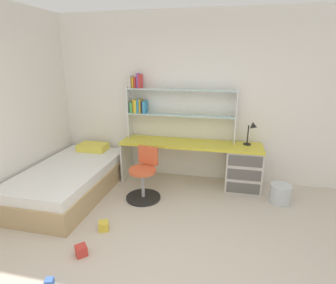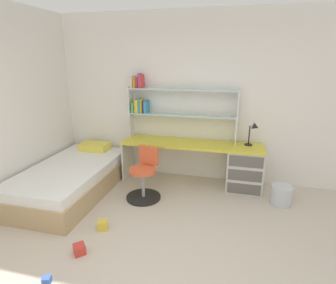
% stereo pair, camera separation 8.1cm
% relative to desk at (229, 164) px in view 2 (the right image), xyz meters
% --- Properties ---
extents(room_shell, '(5.81, 6.19, 2.77)m').
position_rel_desk_xyz_m(room_shell, '(-1.83, -1.04, 0.98)').
color(room_shell, white).
rests_on(room_shell, ground_plane).
extents(desk, '(2.29, 0.53, 0.71)m').
position_rel_desk_xyz_m(desk, '(0.00, 0.00, 0.00)').
color(desk, gold).
rests_on(desk, ground_plane).
extents(bookshelf_hutch, '(1.80, 0.22, 1.09)m').
position_rel_desk_xyz_m(bookshelf_hutch, '(-1.08, 0.15, 0.92)').
color(bookshelf_hutch, silver).
rests_on(bookshelf_hutch, desk).
extents(desk_lamp, '(0.20, 0.17, 0.38)m').
position_rel_desk_xyz_m(desk_lamp, '(0.34, 0.07, 0.56)').
color(desk_lamp, black).
rests_on(desk_lamp, desk).
extents(swivel_chair, '(0.52, 0.52, 0.77)m').
position_rel_desk_xyz_m(swivel_chair, '(-1.21, -0.66, -0.10)').
color(swivel_chair, black).
rests_on(swivel_chair, ground_plane).
extents(bed_platform, '(1.14, 2.07, 0.56)m').
position_rel_desk_xyz_m(bed_platform, '(-2.38, -0.75, -0.18)').
color(bed_platform, tan).
rests_on(bed_platform, ground_plane).
extents(waste_bin, '(0.30, 0.30, 0.28)m').
position_rel_desk_xyz_m(waste_bin, '(0.77, -0.36, -0.27)').
color(waste_bin, silver).
rests_on(waste_bin, ground_plane).
extents(toy_block_red_0, '(0.16, 0.16, 0.11)m').
position_rel_desk_xyz_m(toy_block_red_0, '(-1.49, -2.02, -0.35)').
color(toy_block_red_0, red).
rests_on(toy_block_red_0, ground_plane).
extents(toy_block_yellow_1, '(0.15, 0.15, 0.12)m').
position_rel_desk_xyz_m(toy_block_yellow_1, '(-1.45, -1.56, -0.35)').
color(toy_block_yellow_1, gold).
rests_on(toy_block_yellow_1, ground_plane).
extents(toy_block_blue_2, '(0.09, 0.09, 0.07)m').
position_rel_desk_xyz_m(toy_block_blue_2, '(-1.57, -2.46, -0.37)').
color(toy_block_blue_2, '#3860B7').
rests_on(toy_block_blue_2, ground_plane).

